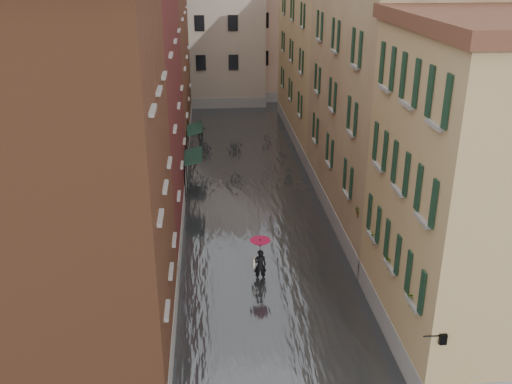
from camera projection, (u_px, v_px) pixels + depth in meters
name	position (u px, v px, depth m)	size (l,w,h in m)	color
ground	(275.00, 314.00, 23.44)	(120.00, 120.00, 0.00)	#525254
floodwater	(251.00, 191.00, 35.36)	(10.00, 60.00, 0.20)	#3D4044
building_left_near	(71.00, 192.00, 18.56)	(6.00, 8.00, 13.00)	brown
building_left_mid	(118.00, 113.00, 28.77)	(6.00, 14.00, 12.50)	#5C201D
building_left_far	(145.00, 52.00, 42.28)	(6.00, 16.00, 14.00)	brown
building_right_near	(482.00, 199.00, 19.94)	(6.00, 8.00, 11.50)	tan
building_right_mid	(389.00, 103.00, 29.77)	(6.00, 14.00, 13.00)	tan
building_right_far	(330.00, 66.00, 43.86)	(6.00, 16.00, 11.50)	tan
building_end_cream	(200.00, 34.00, 55.66)	(12.00, 9.00, 13.00)	#B9A993
building_end_pink	(289.00, 36.00, 58.40)	(10.00, 9.00, 12.00)	tan
awning_near	(192.00, 157.00, 34.08)	(1.09, 2.86, 2.80)	black
awning_far	(194.00, 130.00, 39.36)	(1.09, 2.71, 2.80)	black
wall_lantern	(442.00, 338.00, 17.11)	(0.71, 0.22, 0.35)	black
window_planters	(385.00, 242.00, 21.78)	(0.59, 7.80, 0.84)	#994732
pedestrian_main	(260.00, 256.00, 25.32)	(0.95, 0.95, 2.06)	black
pedestrian_far	(202.00, 130.00, 45.39)	(0.74, 0.57, 1.51)	black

